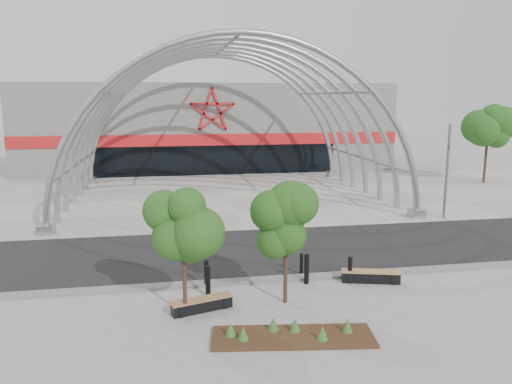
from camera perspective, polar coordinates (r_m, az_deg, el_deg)
The scene contains 18 objects.
ground at distance 19.30m, azimuth 2.08°, elevation -9.83°, with size 140.00×140.00×0.00m, color gray.
road at distance 22.55m, azimuth 0.22°, elevation -6.71°, with size 140.00×7.00×0.02m, color black.
forecourt at distance 34.06m, azimuth -3.34°, elevation -0.67°, with size 60.00×17.00×0.04m, color #A19B91.
kerb at distance 19.06m, azimuth 2.24°, elevation -9.92°, with size 60.00×0.50×0.12m, color slate.
arena_building at distance 51.33m, azimuth -5.73°, elevation 7.65°, with size 34.00×15.24×8.00m.
vault_canopy at distance 34.06m, azimuth -3.34°, elevation -0.68°, with size 20.80×15.80×20.36m.
planting_bed at distance 14.90m, azimuth 3.98°, elevation -15.90°, with size 4.79×2.03×0.49m.
signal_pole at distance 29.77m, azimuth 20.99°, elevation 2.37°, with size 0.15×0.75×5.35m.
street_tree_0 at distance 15.42m, azimuth -8.34°, elevation -4.04°, with size 1.76×1.76×4.01m.
street_tree_1 at distance 16.31m, azimuth 3.46°, elevation -2.98°, with size 1.72×1.72×4.07m.
bench_0 at distance 16.59m, azimuth -6.19°, elevation -12.69°, with size 2.09×1.03×0.43m.
bench_1 at distance 19.32m, azimuth 12.98°, elevation -9.39°, with size 2.22×1.02×0.46m.
bollard_0 at distance 17.55m, azimuth -5.51°, elevation -10.09°, with size 0.18×0.18×1.11m, color black.
bollard_1 at distance 18.41m, azimuth -5.69°, elevation -9.26°, with size 0.16×0.16×1.01m, color black.
bollard_2 at distance 19.58m, azimuth 5.22°, elevation -8.22°, with size 0.14×0.14×0.86m, color black.
bollard_3 at distance 18.70m, azimuth 5.81°, elevation -8.73°, with size 0.18×0.18×1.13m, color black.
bollard_4 at distance 19.09m, azimuth 10.69°, elevation -8.70°, with size 0.16×0.16×0.97m, color black.
bg_tree_1 at distance 43.51m, azimuth 25.00°, elevation 6.47°, with size 2.70×2.70×5.91m.
Camera 1 is at (-3.79, -17.66, 6.82)m, focal length 35.00 mm.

